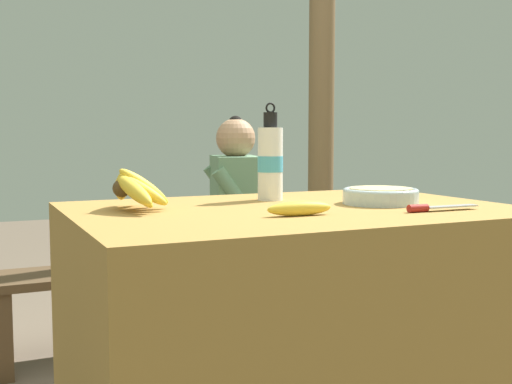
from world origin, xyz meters
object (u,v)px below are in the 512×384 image
(banana_bunch_ripe, at_px, (134,189))
(support_post_far, at_px, (322,70))
(serving_bowl, at_px, (381,195))
(loose_banana_front, at_px, (299,208))
(banana_bunch_green, at_px, (77,259))
(water_bottle, at_px, (270,162))
(wooden_bench, at_px, (173,276))
(knife, at_px, (433,207))
(seated_vendor, at_px, (226,215))

(banana_bunch_ripe, distance_m, support_post_far, 2.11)
(serving_bowl, height_order, support_post_far, support_post_far)
(loose_banana_front, distance_m, banana_bunch_green, 1.46)
(serving_bowl, relative_size, water_bottle, 0.73)
(wooden_bench, xyz_separation_m, support_post_far, (0.97, 0.36, 0.98))
(loose_banana_front, height_order, knife, loose_banana_front)
(wooden_bench, bearing_deg, water_bottle, -91.08)
(knife, xyz_separation_m, support_post_far, (0.74, 1.82, 0.53))
(banana_bunch_ripe, height_order, loose_banana_front, banana_bunch_ripe)
(water_bottle, xyz_separation_m, wooden_bench, (0.02, 1.04, -0.55))
(loose_banana_front, xyz_separation_m, banana_bunch_green, (-0.30, 1.39, -0.35))
(knife, height_order, seated_vendor, seated_vendor)
(water_bottle, distance_m, loose_banana_front, 0.38)
(knife, bearing_deg, serving_bowl, 95.76)
(seated_vendor, relative_size, banana_bunch_green, 4.48)
(serving_bowl, bearing_deg, loose_banana_front, -157.72)
(water_bottle, bearing_deg, knife, -59.10)
(water_bottle, relative_size, support_post_far, 0.11)
(seated_vendor, bearing_deg, wooden_bench, 9.02)
(seated_vendor, relative_size, support_post_far, 0.40)
(knife, bearing_deg, water_bottle, 121.60)
(serving_bowl, relative_size, support_post_far, 0.08)
(seated_vendor, bearing_deg, banana_bunch_green, 12.62)
(support_post_far, bearing_deg, banana_bunch_ripe, -133.62)
(loose_banana_front, relative_size, knife, 0.80)
(loose_banana_front, xyz_separation_m, support_post_far, (1.09, 1.75, 0.53))
(banana_bunch_ripe, bearing_deg, seated_vendor, 57.82)
(water_bottle, height_order, support_post_far, support_post_far)
(banana_bunch_ripe, bearing_deg, wooden_bench, 68.46)
(knife, relative_size, seated_vendor, 0.20)
(wooden_bench, bearing_deg, support_post_far, 20.22)
(serving_bowl, bearing_deg, water_bottle, 136.48)
(banana_bunch_ripe, distance_m, water_bottle, 0.44)
(seated_vendor, bearing_deg, loose_banana_front, 88.95)
(banana_bunch_ripe, bearing_deg, water_bottle, 11.53)
(serving_bowl, xyz_separation_m, knife, (0.02, -0.20, -0.02))
(knife, height_order, wooden_bench, knife)
(loose_banana_front, xyz_separation_m, wooden_bench, (0.11, 1.40, -0.46))
(wooden_bench, bearing_deg, serving_bowl, -80.43)
(loose_banana_front, distance_m, seated_vendor, 1.44)
(water_bottle, distance_m, wooden_bench, 1.18)
(wooden_bench, bearing_deg, seated_vendor, -4.83)
(loose_banana_front, xyz_separation_m, seated_vendor, (0.37, 1.38, -0.19))
(banana_bunch_ripe, distance_m, wooden_bench, 1.31)
(serving_bowl, distance_m, banana_bunch_green, 1.45)
(wooden_bench, height_order, seated_vendor, seated_vendor)
(banana_bunch_ripe, relative_size, support_post_far, 0.11)
(seated_vendor, distance_m, support_post_far, 1.09)
(knife, distance_m, banana_bunch_green, 1.63)
(banana_bunch_green, relative_size, support_post_far, 0.09)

